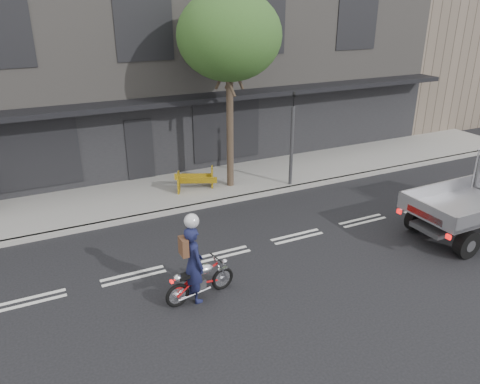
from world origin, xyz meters
The scene contains 10 objects.
ground centered at (0.00, 0.00, 0.00)m, with size 80.00×80.00×0.00m, color black.
sidewalk centered at (0.00, 4.70, 0.07)m, with size 32.00×3.20×0.15m, color gray.
kerb centered at (0.00, 3.10, 0.07)m, with size 32.00×0.20×0.15m, color gray.
building_main centered at (0.00, 11.30, 4.00)m, with size 26.00×10.00×8.00m, color slate.
building_neighbour centered at (20.00, 11.30, 5.00)m, with size 14.00×10.00×10.00m, color brown.
street_tree centered at (2.20, 4.20, 5.28)m, with size 3.40×3.40×6.74m.
traffic_light_pole centered at (4.20, 3.35, 1.65)m, with size 0.12×0.12×3.50m.
motorcycle centered at (-1.20, -1.55, 0.47)m, with size 1.77×0.51×0.91m.
rider centered at (-1.35, -1.55, 0.92)m, with size 0.67×0.44×1.84m, color #16193D.
construction_barrier centered at (0.93, 4.17, 0.53)m, with size 1.35×0.54×0.76m, color yellow, non-canonical shape.
Camera 1 is at (-4.34, -10.13, 6.41)m, focal length 35.00 mm.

